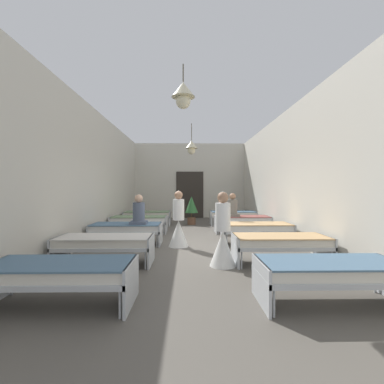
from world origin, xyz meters
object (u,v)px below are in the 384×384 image
object	(u,v)px
bed_right_row_0	(330,271)
bed_right_row_4	(233,214)
bed_left_row_0	(60,272)
patient_seated_secondary	(139,213)
bed_right_row_1	(280,242)
bed_left_row_1	(105,243)
nurse_mid_aisle	(179,226)
potted_plant	(192,207)
bed_left_row_2	(127,228)
bed_left_row_4	(148,215)
bed_left_row_3	(139,220)
bed_right_row_2	(256,228)
nurse_near_aisle	(223,239)
bed_right_row_3	(242,220)
patient_seated_primary	(233,208)

from	to	relation	value
bed_right_row_0	bed_right_row_4	xyz separation A→B (m)	(0.00, 7.60, 0.00)
bed_left_row_0	patient_seated_secondary	distance (m)	3.74
bed_right_row_1	bed_left_row_1	bearing A→B (deg)	180.00
bed_left_row_1	bed_right_row_1	bearing A→B (deg)	0.00
nurse_mid_aisle	potted_plant	distance (m)	4.28
bed_left_row_2	bed_left_row_4	size ratio (longest dim) A/B	1.00
bed_right_row_0	patient_seated_secondary	distance (m)	4.93
bed_right_row_1	bed_left_row_3	distance (m)	5.21
bed_right_row_2	nurse_near_aisle	world-z (taller)	nurse_near_aisle
bed_right_row_2	bed_right_row_3	size ratio (longest dim) A/B	1.00
bed_left_row_0	potted_plant	distance (m)	8.00
bed_left_row_0	bed_right_row_1	size ratio (longest dim) A/B	1.00
bed_right_row_3	nurse_near_aisle	world-z (taller)	nurse_near_aisle
bed_left_row_4	bed_right_row_0	bearing A→B (deg)	-64.83
bed_left_row_3	bed_left_row_4	bearing A→B (deg)	90.00
bed_left_row_1	patient_seated_secondary	distance (m)	1.89
bed_right_row_1	bed_right_row_0	bearing A→B (deg)	-90.00
bed_left_row_2	potted_plant	world-z (taller)	potted_plant
bed_right_row_0	bed_right_row_4	bearing A→B (deg)	90.00
bed_right_row_3	bed_right_row_4	xyz separation A→B (m)	(0.00, 1.90, 0.00)
patient_seated_secondary	bed_right_row_1	bearing A→B (deg)	-29.22
bed_right_row_4	bed_right_row_0	bearing A→B (deg)	-90.00
bed_right_row_2	bed_right_row_3	bearing A→B (deg)	90.00
bed_right_row_4	nurse_mid_aisle	world-z (taller)	nurse_mid_aisle
bed_left_row_0	bed_right_row_4	distance (m)	8.40
nurse_near_aisle	bed_right_row_0	bearing A→B (deg)	29.07
bed_left_row_1	bed_right_row_3	xyz separation A→B (m)	(3.57, 3.80, 0.00)
bed_right_row_1	bed_right_row_2	distance (m)	1.90
bed_right_row_1	bed_left_row_2	xyz separation A→B (m)	(-3.57, 1.90, 0.00)
nurse_mid_aisle	patient_seated_primary	xyz separation A→B (m)	(1.79, 2.10, 0.34)
bed_left_row_2	bed_right_row_4	size ratio (longest dim) A/B	1.00
patient_seated_primary	potted_plant	size ratio (longest dim) A/B	0.67
bed_right_row_1	nurse_mid_aisle	xyz separation A→B (m)	(-2.14, 1.63, 0.09)
bed_right_row_1	bed_left_row_3	world-z (taller)	same
bed_right_row_0	nurse_mid_aisle	bearing A→B (deg)	121.24
bed_left_row_3	potted_plant	world-z (taller)	potted_plant
bed_right_row_2	bed_left_row_2	bearing A→B (deg)	180.00
bed_left_row_1	nurse_mid_aisle	world-z (taller)	nurse_mid_aisle
bed_left_row_1	nurse_mid_aisle	size ratio (longest dim) A/B	1.28
bed_right_row_3	nurse_near_aisle	xyz separation A→B (m)	(-1.20, -3.95, 0.09)
bed_left_row_1	bed_right_row_2	world-z (taller)	same
bed_left_row_0	patient_seated_secondary	size ratio (longest dim) A/B	2.37
nurse_near_aisle	patient_seated_secondary	size ratio (longest dim) A/B	1.86
bed_left_row_0	bed_left_row_3	bearing A→B (deg)	90.00
bed_right_row_2	bed_left_row_4	distance (m)	5.21
bed_left_row_0	bed_left_row_3	distance (m)	5.70
bed_right_row_1	bed_right_row_3	bearing A→B (deg)	90.00
bed_left_row_3	bed_right_row_3	distance (m)	3.57
nurse_mid_aisle	patient_seated_secondary	distance (m)	1.15
patient_seated_secondary	bed_left_row_1	bearing A→B (deg)	-100.99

